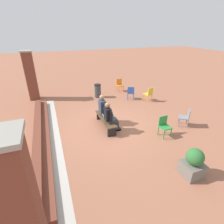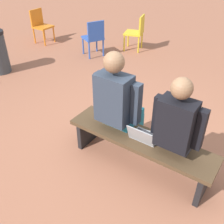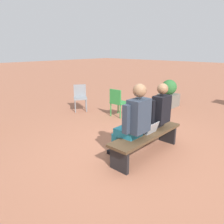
{
  "view_description": "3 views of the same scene",
  "coord_description": "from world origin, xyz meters",
  "px_view_note": "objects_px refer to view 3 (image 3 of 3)",
  "views": [
    {
      "loc": [
        -6.61,
        2.31,
        4.07
      ],
      "look_at": [
        -0.23,
        -0.06,
        0.77
      ],
      "focal_mm": 28.0,
      "sensor_mm": 36.0,
      "label": 1
    },
    {
      "loc": [
        -1.16,
        2.31,
        2.4
      ],
      "look_at": [
        0.11,
        0.48,
        0.89
      ],
      "focal_mm": 42.0,
      "sensor_mm": 36.0,
      "label": 2
    },
    {
      "loc": [
        3.19,
        2.31,
        1.99
      ],
      "look_at": [
        0.47,
        -0.2,
        0.91
      ],
      "focal_mm": 35.0,
      "sensor_mm": 36.0,
      "label": 3
    }
  ],
  "objects_px": {
    "plastic_chair_foreground": "(118,101)",
    "plastic_chair_by_pillar": "(80,96)",
    "person_adult": "(133,121)",
    "laptop": "(149,130)",
    "planter": "(169,94)",
    "bench": "(147,138)",
    "person_student": "(156,114)"
  },
  "relations": [
    {
      "from": "bench",
      "to": "person_adult",
      "type": "distance_m",
      "value": 0.53
    },
    {
      "from": "bench",
      "to": "person_adult",
      "type": "xyz_separation_m",
      "value": [
        0.35,
        -0.07,
        0.4
      ]
    },
    {
      "from": "laptop",
      "to": "planter",
      "type": "bearing_deg",
      "value": -156.58
    },
    {
      "from": "laptop",
      "to": "plastic_chair_foreground",
      "type": "height_order",
      "value": "plastic_chair_foreground"
    },
    {
      "from": "person_student",
      "to": "plastic_chair_foreground",
      "type": "xyz_separation_m",
      "value": [
        -1.07,
        -1.97,
        -0.24
      ]
    },
    {
      "from": "planter",
      "to": "bench",
      "type": "bearing_deg",
      "value": 22.98
    },
    {
      "from": "laptop",
      "to": "person_adult",
      "type": "bearing_deg",
      "value": -12.09
    },
    {
      "from": "bench",
      "to": "person_student",
      "type": "bearing_deg",
      "value": -170.44
    },
    {
      "from": "person_student",
      "to": "person_adult",
      "type": "height_order",
      "value": "person_adult"
    },
    {
      "from": "laptop",
      "to": "plastic_chair_foreground",
      "type": "bearing_deg",
      "value": -124.73
    },
    {
      "from": "bench",
      "to": "plastic_chair_foreground",
      "type": "relative_size",
      "value": 2.14
    },
    {
      "from": "planter",
      "to": "plastic_chair_foreground",
      "type": "bearing_deg",
      "value": -13.09
    },
    {
      "from": "laptop",
      "to": "planter",
      "type": "xyz_separation_m",
      "value": [
        -3.58,
        -1.55,
        -0.06
      ]
    },
    {
      "from": "person_adult",
      "to": "person_student",
      "type": "bearing_deg",
      "value": 179.64
    },
    {
      "from": "plastic_chair_foreground",
      "to": "plastic_chair_by_pillar",
      "type": "height_order",
      "value": "same"
    },
    {
      "from": "person_student",
      "to": "plastic_chair_by_pillar",
      "type": "height_order",
      "value": "person_student"
    },
    {
      "from": "laptop",
      "to": "planter",
      "type": "relative_size",
      "value": 0.34
    },
    {
      "from": "plastic_chair_by_pillar",
      "to": "bench",
      "type": "bearing_deg",
      "value": 71.15
    },
    {
      "from": "person_adult",
      "to": "laptop",
      "type": "height_order",
      "value": "person_adult"
    },
    {
      "from": "bench",
      "to": "plastic_chair_by_pillar",
      "type": "xyz_separation_m",
      "value": [
        -1.16,
        -3.41,
        0.13
      ]
    },
    {
      "from": "person_student",
      "to": "laptop",
      "type": "distance_m",
      "value": 0.43
    },
    {
      "from": "person_student",
      "to": "person_adult",
      "type": "bearing_deg",
      "value": -0.36
    },
    {
      "from": "plastic_chair_by_pillar",
      "to": "planter",
      "type": "relative_size",
      "value": 0.89
    },
    {
      "from": "person_student",
      "to": "planter",
      "type": "xyz_separation_m",
      "value": [
        -3.22,
        -1.47,
        -0.28
      ]
    },
    {
      "from": "planter",
      "to": "person_student",
      "type": "bearing_deg",
      "value": 24.52
    },
    {
      "from": "bench",
      "to": "laptop",
      "type": "bearing_deg",
      "value": 165.84
    },
    {
      "from": "laptop",
      "to": "plastic_chair_foreground",
      "type": "distance_m",
      "value": 2.5
    },
    {
      "from": "bench",
      "to": "plastic_chair_by_pillar",
      "type": "distance_m",
      "value": 3.6
    },
    {
      "from": "plastic_chair_foreground",
      "to": "plastic_chair_by_pillar",
      "type": "xyz_separation_m",
      "value": [
        0.31,
        -1.37,
        0.0
      ]
    },
    {
      "from": "person_adult",
      "to": "plastic_chair_by_pillar",
      "type": "distance_m",
      "value": 3.67
    },
    {
      "from": "person_adult",
      "to": "plastic_chair_foreground",
      "type": "bearing_deg",
      "value": -132.73
    },
    {
      "from": "person_adult",
      "to": "planter",
      "type": "relative_size",
      "value": 1.52
    }
  ]
}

